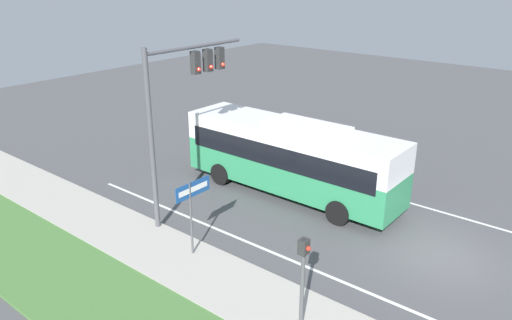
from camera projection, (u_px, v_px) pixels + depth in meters
The scene contains 7 objects.
ground_plane at pixel (441, 257), 18.10m from camera, with size 80.00×80.00×0.00m, color #4C4C4F.
lane_divider_near at pixel (400, 306), 15.49m from camera, with size 0.14×30.00×0.01m.
lane_divider_far at pixel (472, 221), 20.71m from camera, with size 0.14×30.00×0.01m.
bus at pixel (291, 154), 22.54m from camera, with size 2.74×10.49×3.53m.
signal_gantry at pixel (182, 95), 19.44m from camera, with size 5.18×0.41×7.20m.
pedestrian_signal at pixel (303, 270), 13.76m from camera, with size 0.28×0.34×2.98m.
street_sign at pixel (192, 201), 17.50m from camera, with size 1.61×0.08×2.94m.
Camera 1 is at (-16.39, -4.59, 9.79)m, focal length 35.00 mm.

